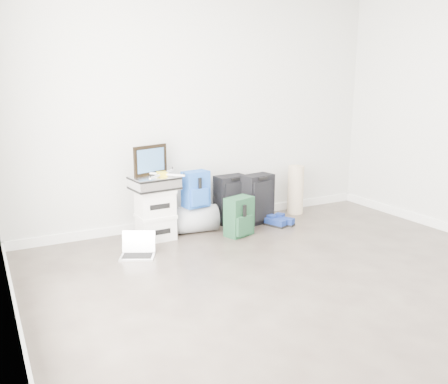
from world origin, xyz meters
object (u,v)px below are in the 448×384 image
boxes_stack (155,214)px  laptop (138,250)px  briefcase (154,183)px  large_suitcase (231,199)px  duffel_bag (195,219)px  carry_on (258,199)px

boxes_stack → laptop: boxes_stack is taller
briefcase → large_suitcase: bearing=3.5°
duffel_bag → carry_on: bearing=7.3°
briefcase → large_suitcase: size_ratio=0.82×
briefcase → carry_on: briefcase is taller
boxes_stack → large_suitcase: large_suitcase is taller
boxes_stack → large_suitcase: bearing=7.9°
boxes_stack → briefcase: (0.00, 0.00, 0.34)m
boxes_stack → duffel_bag: size_ratio=1.13×
carry_on → boxes_stack: bearing=168.9°
large_suitcase → carry_on: (0.27, -0.17, 0.01)m
large_suitcase → boxes_stack: bearing=-174.9°
boxes_stack → carry_on: bearing=-1.5°
laptop → large_suitcase: bearing=49.8°
briefcase → laptop: bearing=-135.7°
duffel_bag → large_suitcase: large_suitcase is taller
duffel_bag → carry_on: 0.81m
boxes_stack → laptop: size_ratio=1.40×
briefcase → duffel_bag: (0.48, 0.02, -0.47)m
boxes_stack → large_suitcase: (1.01, 0.17, 0.01)m
boxes_stack → large_suitcase: size_ratio=0.96×
briefcase → laptop: size_ratio=1.20×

